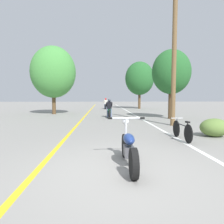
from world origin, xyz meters
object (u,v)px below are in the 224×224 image
object	(u,v)px
roadside_tree_right_far	(140,78)
bicycle_parked	(182,130)
roadside_tree_right_near	(171,72)
motorcycle_rider_far	(106,105)
utility_pole	(174,53)
motorcycle_foreground	(129,148)
motorcycle_rider_lead	(109,111)
roadside_tree_left	(53,72)

from	to	relation	value
roadside_tree_right_far	bicycle_parked	world-z (taller)	roadside_tree_right_far
roadside_tree_right_near	motorcycle_rider_far	bearing A→B (deg)	110.40
bicycle_parked	utility_pole	bearing A→B (deg)	75.21
roadside_tree_right_far	motorcycle_foreground	xyz separation A→B (m)	(-4.27, -21.36, -3.48)
motorcycle_rider_lead	motorcycle_foreground	bearing A→B (deg)	-89.77
roadside_tree_right_far	motorcycle_rider_far	world-z (taller)	roadside_tree_right_far
motorcycle_rider_far	bicycle_parked	xyz separation A→B (m)	(2.37, -18.49, -0.18)
roadside_tree_left	bicycle_parked	xyz separation A→B (m)	(7.10, -11.02, -3.34)
utility_pole	motorcycle_foreground	xyz separation A→B (m)	(-3.19, -6.12, -3.40)
roadside_tree_right_near	motorcycle_rider_lead	bearing A→B (deg)	166.65
roadside_tree_left	utility_pole	bearing A→B (deg)	-43.02
utility_pole	bicycle_parked	distance (m)	5.03
utility_pole	bicycle_parked	size ratio (longest dim) A/B	4.38
utility_pole	motorcycle_foreground	distance (m)	7.69
motorcycle_rider_far	motorcycle_rider_lead	bearing A→B (deg)	-89.64
motorcycle_foreground	motorcycle_rider_lead	world-z (taller)	motorcycle_rider_lead
roadside_tree_right_near	roadside_tree_left	distance (m)	9.99
utility_pole	roadside_tree_right_near	world-z (taller)	utility_pole
motorcycle_rider_lead	motorcycle_rider_far	bearing A→B (deg)	90.36
roadside_tree_right_near	roadside_tree_right_far	distance (m)	11.95
roadside_tree_left	motorcycle_rider_lead	size ratio (longest dim) A/B	2.97
motorcycle_rider_lead	bicycle_parked	bearing A→B (deg)	-73.64
roadside_tree_left	motorcycle_foreground	world-z (taller)	roadside_tree_left
motorcycle_rider_lead	motorcycle_rider_far	distance (m)	10.64
roadside_tree_right_far	roadside_tree_left	distance (m)	11.96
roadside_tree_right_near	bicycle_parked	bearing A→B (deg)	-105.99
utility_pole	roadside_tree_right_near	xyz separation A→B (m)	(1.03, 3.32, -0.59)
roadside_tree_right_far	motorcycle_rider_lead	distance (m)	12.21
roadside_tree_left	motorcycle_rider_lead	xyz separation A→B (m)	(4.79, -3.16, -3.17)
bicycle_parked	roadside_tree_right_near	bearing A→B (deg)	74.01
roadside_tree_right_near	motorcycle_rider_lead	xyz separation A→B (m)	(-4.27, 1.01, -2.71)
utility_pole	roadside_tree_left	bearing A→B (deg)	136.98
roadside_tree_right_near	roadside_tree_right_far	world-z (taller)	roadside_tree_right_far
motorcycle_foreground	motorcycle_rider_far	world-z (taller)	motorcycle_rider_far
roadside_tree_right_near	motorcycle_foreground	distance (m)	10.71
roadside_tree_right_far	motorcycle_rider_far	distance (m)	5.53
motorcycle_foreground	motorcycle_rider_lead	xyz separation A→B (m)	(-0.04, 10.45, 0.10)
roadside_tree_right_near	roadside_tree_left	size ratio (longest dim) A/B	0.81
roadside_tree_right_near	roadside_tree_left	xyz separation A→B (m)	(-9.06, 4.18, 0.46)
roadside_tree_left	motorcycle_foreground	xyz separation A→B (m)	(4.84, -13.61, -3.27)
roadside_tree_right_near	motorcycle_foreground	xyz separation A→B (m)	(-4.22, -9.43, -2.81)
roadside_tree_right_near	roadside_tree_right_far	bearing A→B (deg)	89.78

